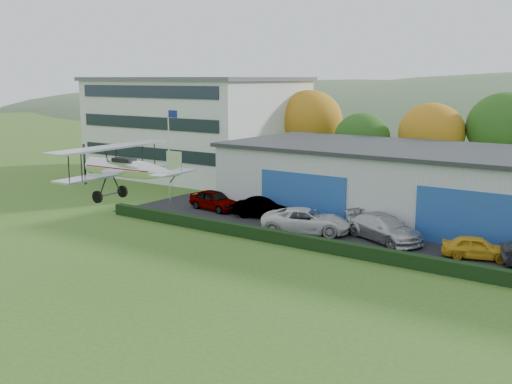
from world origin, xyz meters
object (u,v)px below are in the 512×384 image
Objects in this scene: car_0 at (214,200)px; car_2 at (306,221)px; car_4 at (477,247)px; biplane at (126,167)px; hangar at (498,191)px; car_3 at (384,228)px; office_block at (198,126)px; car_1 at (264,208)px; flagpole at (170,145)px.

car_0 is 9.88m from car_2.
biplane is at bearing 117.00° from car_4.
car_4 is at bearing 42.05° from biplane.
car_4 is (0.94, -8.06, -1.95)m from hangar.
car_0 is 0.80× the size of car_3.
office_block is at bearing 121.72° from biplane.
car_1 is 5.28m from car_2.
hangar is 25.68m from biplane.
hangar reaches higher than car_4.
biplane is (11.95, -15.98, 1.11)m from flagpole.
biplane reaches higher than hangar.
office_block is 15.33m from flagpole.
car_3 is at bearing -99.83° from car_2.
car_3 is (27.95, -14.48, -4.33)m from office_block.
biplane is (-12.93, -21.95, 3.24)m from hangar.
hangar is 8.35m from car_4.
car_1 is 0.60× the size of biplane.
biplane reaches higher than car_0.
car_3 is at bearing -111.24° from car_1.
car_1 is at bearing 94.54° from biplane.
hangar reaches higher than car_2.
car_4 is at bearing -109.99° from car_2.
car_1 is at bearing -81.19° from car_0.
hangar is 8.87× the size of car_0.
office_block is 2.57× the size of flagpole.
car_1 is at bearing 109.36° from car_3.
flagpole is 20.27m from car_3.
car_1 is at bearing -37.01° from office_block.
car_1 is (-14.96, -6.58, -1.86)m from hangar.
hangar is 25.68m from flagpole.
flagpole is 1.34× the size of car_2.
car_0 is at bearing 110.86° from biplane.
office_block is 23.02m from car_1.
car_2 is at bearing -139.49° from hangar.
hangar is 9.18m from car_3.
flagpole is 10.71m from car_1.
car_1 is 9.95m from car_3.
flagpole reaches higher than car_0.
car_1 is 0.76× the size of car_2.
biplane is at bearing -120.50° from hangar.
car_2 reaches higher than car_0.
office_block is 35.25m from biplane.
car_3 is (19.84, -1.48, -3.90)m from flagpole.
car_1 is at bearing 66.61° from car_4.
car_3 is at bearing 66.16° from car_4.
office_block reaches higher than flagpole.
car_4 is at bearing -84.68° from car_0.
office_block is at bearing 54.00° from car_0.
flagpole is at bearing -166.49° from hangar.
car_2 is (4.86, -2.06, 0.08)m from car_1.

